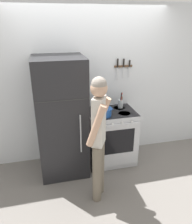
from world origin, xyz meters
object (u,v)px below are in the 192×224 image
object	(u,v)px
person	(99,134)
dutch_oven_pot	(103,112)
refrigerator	(62,118)
utensil_jar	(121,103)
stove_range	(111,137)
tea_kettle	(100,106)

from	to	relation	value
person	dutch_oven_pot	bearing A→B (deg)	8.19
dutch_oven_pot	refrigerator	bearing A→B (deg)	173.99
refrigerator	utensil_jar	size ratio (longest dim) A/B	6.60
person	stove_range	bearing A→B (deg)	-0.83
tea_kettle	refrigerator	bearing A→B (deg)	-164.81
person	tea_kettle	bearing A→B (deg)	12.34
refrigerator	person	distance (m)	0.83
tea_kettle	person	xyz separation A→B (m)	(-0.25, -0.90, -0.02)
dutch_oven_pot	tea_kettle	size ratio (longest dim) A/B	1.23
utensil_jar	refrigerator	bearing A→B (deg)	-169.87
stove_range	tea_kettle	world-z (taller)	tea_kettle
utensil_jar	tea_kettle	bearing A→B (deg)	-179.28
stove_range	person	size ratio (longest dim) A/B	0.54
refrigerator	dutch_oven_pot	world-z (taller)	refrigerator
refrigerator	tea_kettle	xyz separation A→B (m)	(0.64, 0.17, 0.07)
tea_kettle	person	distance (m)	0.94
stove_range	utensil_jar	xyz separation A→B (m)	(0.20, 0.15, 0.53)
refrigerator	person	world-z (taller)	refrigerator
person	utensil_jar	bearing A→B (deg)	-6.09
stove_range	dutch_oven_pot	distance (m)	0.55
stove_range	dutch_oven_pot	size ratio (longest dim) A/B	2.88
dutch_oven_pot	tea_kettle	xyz separation A→B (m)	(0.01, 0.24, 0.00)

